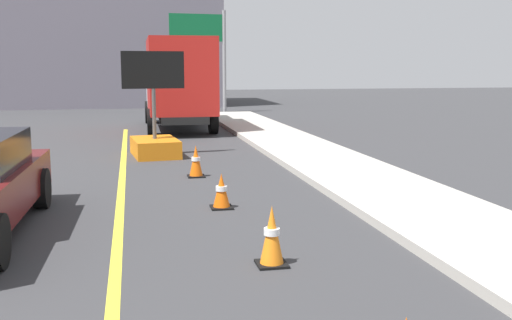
# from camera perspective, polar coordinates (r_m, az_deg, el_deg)

# --- Properties ---
(arrow_board_trailer) EXTENTS (1.60, 1.91, 2.70)m
(arrow_board_trailer) POSITION_cam_1_polar(r_m,az_deg,el_deg) (15.82, -9.61, 2.11)
(arrow_board_trailer) COLOR orange
(arrow_board_trailer) RESTS_ON ground
(box_truck) EXTENTS (2.43, 6.86, 3.27)m
(box_truck) POSITION_cam_1_polar(r_m,az_deg,el_deg) (22.48, -7.42, 7.48)
(box_truck) COLOR black
(box_truck) RESTS_ON ground
(highway_guide_sign) EXTENTS (2.78, 0.38, 5.00)m
(highway_guide_sign) POSITION_cam_1_polar(r_m,az_deg,el_deg) (29.80, -4.53, 11.02)
(highway_guide_sign) COLOR gray
(highway_guide_sign) RESTS_ON ground
(far_building_block) EXTENTS (18.27, 7.83, 7.11)m
(far_building_block) POSITION_cam_1_polar(r_m,az_deg,el_deg) (37.89, -18.01, 10.37)
(far_building_block) COLOR slate
(far_building_block) RESTS_ON ground
(traffic_cone_mid_lane) EXTENTS (0.36, 0.36, 0.72)m
(traffic_cone_mid_lane) POSITION_cam_1_polar(r_m,az_deg,el_deg) (7.09, 1.51, -7.24)
(traffic_cone_mid_lane) COLOR black
(traffic_cone_mid_lane) RESTS_ON ground
(traffic_cone_far_lane) EXTENTS (0.36, 0.36, 0.58)m
(traffic_cone_far_lane) POSITION_cam_1_polar(r_m,az_deg,el_deg) (9.90, -3.30, -2.98)
(traffic_cone_far_lane) COLOR black
(traffic_cone_far_lane) RESTS_ON ground
(traffic_cone_curbside) EXTENTS (0.36, 0.36, 0.68)m
(traffic_cone_curbside) POSITION_cam_1_polar(r_m,az_deg,el_deg) (12.72, -5.73, -0.13)
(traffic_cone_curbside) COLOR black
(traffic_cone_curbside) RESTS_ON ground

